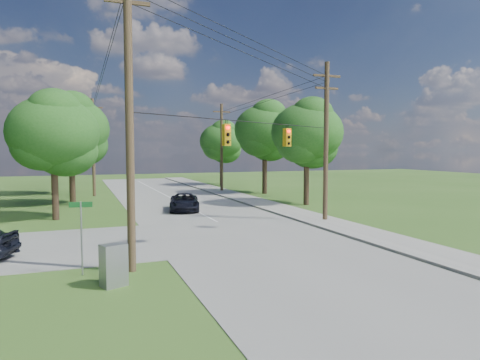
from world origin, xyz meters
name	(u,v)px	position (x,y,z in m)	size (l,w,h in m)	color
ground	(245,263)	(0.00, 0.00, 0.00)	(140.00, 140.00, 0.00)	#355B1E
main_road	(246,237)	(2.00, 5.00, 0.01)	(10.00, 100.00, 0.03)	gray
sidewalk_east	(349,228)	(8.70, 5.00, 0.06)	(2.60, 100.00, 0.12)	#ABA8A0
pole_sw	(129,111)	(-4.60, 0.40, 6.23)	(2.00, 0.32, 12.00)	brown
pole_ne	(326,139)	(8.90, 8.00, 5.47)	(2.00, 0.32, 10.50)	brown
pole_north_e	(222,147)	(8.90, 30.00, 5.13)	(2.00, 0.32, 10.00)	brown
pole_north_w	(93,146)	(-5.00, 30.00, 5.13)	(2.00, 0.32, 10.00)	brown
power_lines	(203,84)	(1.50, 11.54, 9.15)	(13.93, 29.62, 4.93)	black
traffic_signals	(259,136)	(2.55, 4.43, 5.50)	(4.91, 3.27, 1.05)	#E0A60D
tree_w_near	(53,133)	(-8.00, 15.00, 5.92)	(6.00, 6.00, 8.40)	#3D2C1E
tree_w_mid	(71,129)	(-7.00, 23.00, 6.58)	(6.40, 6.40, 9.22)	#3D2C1E
tree_w_far	(52,136)	(-9.00, 33.00, 6.25)	(6.00, 6.00, 8.73)	#3D2C1E
tree_e_near	(307,133)	(12.00, 16.00, 6.25)	(6.20, 6.20, 8.81)	#3D2C1E
tree_e_mid	(265,130)	(12.50, 26.00, 6.91)	(6.60, 6.60, 9.64)	#3D2C1E
tree_e_far	(221,141)	(11.50, 38.00, 5.92)	(5.80, 5.80, 8.32)	#3D2C1E
car_main_north	(184,202)	(1.20, 16.03, 0.69)	(2.21, 4.78, 1.33)	black
control_cabinet	(114,265)	(-5.41, -1.27, 0.75)	(0.83, 0.60, 1.49)	gray
street_name_sign	(81,229)	(-6.43, 0.53, 1.78)	(0.84, 0.17, 2.81)	gray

